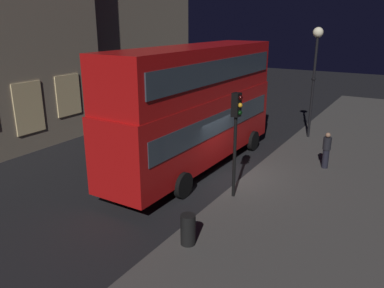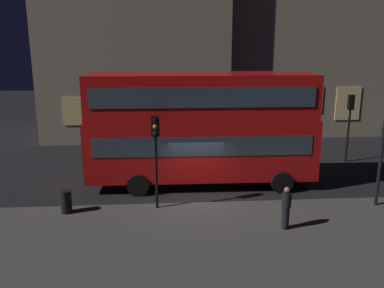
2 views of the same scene
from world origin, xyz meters
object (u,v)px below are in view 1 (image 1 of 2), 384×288
(double_decker_bus, at_px, (196,102))
(street_lamp, at_px, (316,56))
(traffic_light_near_kerb, at_px, (236,124))
(pedestrian, at_px, (326,150))
(litter_bin, at_px, (188,229))
(traffic_light_far_side, at_px, (219,78))

(double_decker_bus, xyz_separation_m, street_lamp, (7.23, -3.26, 1.61))
(traffic_light_near_kerb, bearing_deg, double_decker_bus, 57.10)
(double_decker_bus, distance_m, pedestrian, 6.22)
(pedestrian, xyz_separation_m, litter_bin, (-8.51, 2.05, -0.37))
(traffic_light_near_kerb, distance_m, traffic_light_far_side, 12.66)
(double_decker_bus, xyz_separation_m, traffic_light_near_kerb, (-2.13, -2.91, -0.10))
(litter_bin, bearing_deg, street_lamp, -0.50)
(street_lamp, xyz_separation_m, pedestrian, (-4.54, -1.94, -3.70))
(traffic_light_far_side, bearing_deg, double_decker_bus, 22.46)
(street_lamp, height_order, pedestrian, street_lamp)
(street_lamp, height_order, litter_bin, street_lamp)
(traffic_light_far_side, distance_m, street_lamp, 7.09)
(double_decker_bus, relative_size, street_lamp, 1.83)
(double_decker_bus, distance_m, street_lamp, 8.09)
(traffic_light_near_kerb, relative_size, traffic_light_far_side, 1.00)
(double_decker_bus, xyz_separation_m, litter_bin, (-5.82, -3.14, -2.47))
(street_lamp, relative_size, pedestrian, 3.66)
(traffic_light_near_kerb, bearing_deg, traffic_light_far_side, 33.20)
(street_lamp, distance_m, pedestrian, 6.17)
(traffic_light_far_side, bearing_deg, street_lamp, 77.84)
(traffic_light_near_kerb, relative_size, litter_bin, 4.16)
(double_decker_bus, distance_m, litter_bin, 7.06)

